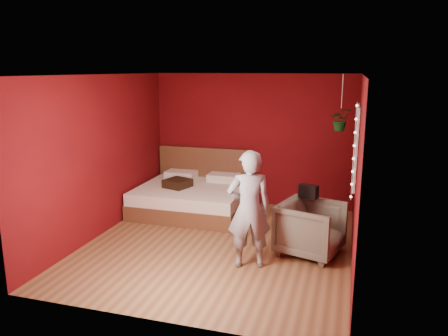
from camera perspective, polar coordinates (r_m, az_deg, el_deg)
floor at (r=6.96m, az=-0.63°, el=-9.84°), size 4.50×4.50×0.00m
room_walls at (r=6.50m, az=-0.67°, el=3.94°), size 4.04×4.54×2.62m
window at (r=7.14m, az=16.83°, el=2.73°), size 0.05×0.97×1.27m
fairy_lights at (r=6.62m, az=16.61°, el=1.99°), size 0.04×0.04×1.45m
bed at (r=8.44m, az=-3.94°, el=-3.69°), size 2.02×1.72×1.11m
person at (r=5.94m, az=3.29°, el=-5.44°), size 0.69×0.56×1.65m
armchair at (r=6.59m, az=11.25°, el=-7.76°), size 1.07×1.05×0.79m
handbag at (r=6.68m, az=10.98°, el=-3.01°), size 0.31×0.22×0.20m
throw_pillow at (r=8.26m, az=-6.09°, el=-1.99°), size 0.53×0.53×0.15m
hanging_plant at (r=7.37m, az=14.98°, el=6.13°), size 0.42×0.39×0.91m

